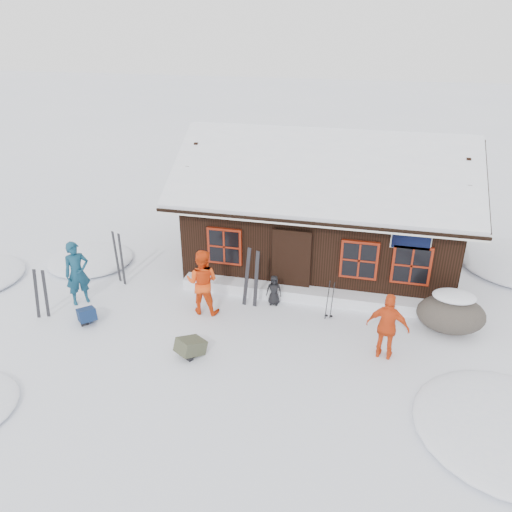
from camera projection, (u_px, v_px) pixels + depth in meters
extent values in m
plane|color=white|center=(239.00, 336.00, 12.88)|extent=(120.00, 120.00, 0.00)
cube|color=black|center=(323.00, 225.00, 16.40)|extent=(8.00, 5.00, 2.50)
cube|color=black|center=(321.00, 176.00, 14.20)|extent=(8.90, 3.14, 1.88)
cube|color=black|center=(332.00, 151.00, 16.78)|extent=(8.90, 3.14, 1.88)
cube|color=white|center=(321.00, 171.00, 14.14)|extent=(8.72, 3.07, 1.86)
cube|color=white|center=(332.00, 147.00, 16.72)|extent=(8.72, 3.07, 1.86)
cube|color=white|center=(329.00, 135.00, 15.12)|extent=(8.81, 0.22, 0.14)
cube|color=silver|center=(313.00, 223.00, 13.28)|extent=(8.90, 0.10, 0.20)
cube|color=black|center=(291.00, 264.00, 14.40)|extent=(1.00, 0.10, 2.00)
cube|color=black|center=(412.00, 238.00, 13.20)|extent=(1.00, 0.06, 0.60)
cube|color=maroon|center=(225.00, 246.00, 14.66)|extent=(1.04, 0.10, 1.14)
cube|color=black|center=(224.00, 247.00, 14.63)|extent=(0.90, 0.04, 1.00)
cube|color=maroon|center=(359.00, 260.00, 13.84)|extent=(1.04, 0.10, 1.14)
cube|color=black|center=(359.00, 260.00, 13.81)|extent=(0.90, 0.04, 1.00)
cube|color=maroon|center=(411.00, 265.00, 13.55)|extent=(1.04, 0.10, 1.14)
cube|color=black|center=(411.00, 266.00, 13.51)|extent=(0.90, 0.04, 1.00)
cube|color=white|center=(310.00, 294.00, 14.46)|extent=(7.60, 0.60, 0.35)
ellipsoid|color=white|center=(91.00, 262.00, 16.77)|extent=(2.80, 2.80, 0.34)
ellipsoid|color=white|center=(505.00, 434.00, 9.86)|extent=(3.60, 3.60, 0.43)
imported|color=navy|center=(77.00, 273.00, 14.00)|extent=(0.80, 0.81, 1.88)
imported|color=#EE4510|center=(202.00, 282.00, 13.56)|extent=(0.93, 0.73, 1.87)
imported|color=#DD4616|center=(388.00, 327.00, 11.73)|extent=(1.06, 0.58, 1.72)
imported|color=black|center=(274.00, 290.00, 14.12)|extent=(0.46, 0.32, 0.90)
ellipsoid|color=#514A41|center=(451.00, 314.00, 12.93)|extent=(1.73, 1.30, 0.95)
ellipsoid|color=white|center=(454.00, 301.00, 12.75)|extent=(1.09, 0.79, 0.24)
cube|color=black|center=(37.00, 295.00, 13.39)|extent=(0.19, 0.12, 1.51)
cube|color=black|center=(46.00, 295.00, 13.39)|extent=(0.21, 0.07, 1.51)
cube|color=black|center=(117.00, 257.00, 15.23)|extent=(0.15, 0.07, 1.72)
cube|color=black|center=(122.00, 260.00, 15.06)|extent=(0.13, 0.11, 1.72)
cube|color=black|center=(247.00, 278.00, 13.90)|extent=(0.28, 0.09, 1.85)
cube|color=black|center=(256.00, 280.00, 13.77)|extent=(0.24, 0.17, 1.85)
cylinder|color=black|center=(327.00, 301.00, 13.40)|extent=(0.08, 0.11, 1.19)
cylinder|color=black|center=(332.00, 301.00, 13.38)|extent=(0.08, 0.11, 1.19)
cube|color=#112449|center=(87.00, 317.00, 13.40)|extent=(0.72, 0.72, 0.32)
cube|color=#414330|center=(191.00, 349.00, 12.08)|extent=(0.75, 0.80, 0.35)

